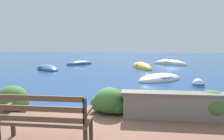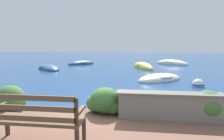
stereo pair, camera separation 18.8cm
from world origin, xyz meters
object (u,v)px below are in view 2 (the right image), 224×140
(rowboat_mid, at_px, (49,69))
(rowboat_outer, at_px, (81,64))
(park_bench, at_px, (37,118))
(rowboat_nearest, at_px, (160,79))
(rowboat_distant, at_px, (172,64))
(mooring_buoy, at_px, (198,84))
(rowboat_far, at_px, (143,67))

(rowboat_mid, xyz_separation_m, rowboat_outer, (1.48, 3.86, 0.00))
(park_bench, distance_m, rowboat_nearest, 8.30)
(rowboat_mid, distance_m, rowboat_distant, 11.25)
(rowboat_mid, distance_m, mooring_buoy, 10.90)
(rowboat_outer, bearing_deg, mooring_buoy, 87.90)
(rowboat_outer, relative_size, rowboat_distant, 0.82)
(rowboat_nearest, xyz_separation_m, rowboat_distant, (2.07, 8.68, 0.01))
(mooring_buoy, bearing_deg, rowboat_outer, 132.33)
(park_bench, height_order, rowboat_distant, park_bench)
(rowboat_nearest, bearing_deg, park_bench, -148.55)
(rowboat_outer, distance_m, rowboat_distant, 8.70)
(rowboat_outer, bearing_deg, rowboat_mid, 24.61)
(rowboat_distant, bearing_deg, rowboat_nearest, -64.42)
(rowboat_mid, bearing_deg, park_bench, 162.47)
(park_bench, bearing_deg, rowboat_far, 77.17)
(park_bench, xyz_separation_m, rowboat_distant, (4.99, 16.42, -0.64))
(rowboat_far, height_order, mooring_buoy, rowboat_far)
(rowboat_nearest, relative_size, rowboat_distant, 0.90)
(rowboat_mid, bearing_deg, rowboat_distant, -105.59)
(rowboat_distant, bearing_deg, rowboat_far, -92.03)
(rowboat_far, bearing_deg, rowboat_distant, 119.54)
(park_bench, relative_size, rowboat_mid, 0.49)
(park_bench, bearing_deg, mooring_buoy, 51.39)
(mooring_buoy, bearing_deg, rowboat_distant, 87.28)
(rowboat_mid, relative_size, rowboat_far, 0.92)
(park_bench, distance_m, mooring_buoy, 7.86)
(rowboat_mid, bearing_deg, rowboat_far, -118.54)
(park_bench, xyz_separation_m, rowboat_mid, (-5.12, 11.50, -0.65))
(rowboat_nearest, relative_size, rowboat_mid, 0.92)
(rowboat_nearest, bearing_deg, rowboat_far, 59.95)
(rowboat_distant, bearing_deg, rowboat_mid, -115.08)
(rowboat_nearest, height_order, mooring_buoy, rowboat_nearest)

